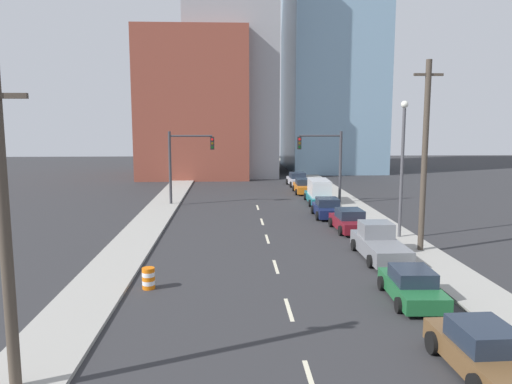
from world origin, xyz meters
TOP-DOWN VIEW (x-y plane):
  - sidewalk_left at (-8.17, 45.72)m, footprint 2.67×91.45m
  - sidewalk_right at (8.17, 45.72)m, footprint 2.67×91.45m
  - lane_stripe_at_8m at (0.00, 8.08)m, footprint 0.16×2.40m
  - lane_stripe_at_14m at (0.00, 13.51)m, footprint 0.16×2.40m
  - lane_stripe_at_19m at (0.00, 19.32)m, footprint 0.16×2.40m
  - lane_stripe_at_25m at (0.00, 25.33)m, footprint 0.16×2.40m
  - lane_stripe_at_31m at (0.00, 30.75)m, footprint 0.16×2.40m
  - lane_stripe_at_37m at (0.00, 36.85)m, footprint 0.16×2.40m
  - building_brick_left at (-7.03, 63.46)m, footprint 14.00×16.00m
  - building_office_center at (-2.16, 67.46)m, footprint 12.00×20.00m
  - building_glass_right at (12.83, 71.46)m, footprint 13.00×20.00m
  - traffic_signal_left at (-6.47, 38.38)m, footprint 3.97×0.35m
  - traffic_signal_right at (6.34, 38.38)m, footprint 3.97×0.35m
  - utility_pole_left_near at (-8.12, 7.85)m, footprint 1.60×0.32m
  - utility_pole_right_mid at (8.38, 21.71)m, footprint 1.60×0.32m
  - traffic_barrel at (-5.90, 16.26)m, footprint 0.56×0.56m
  - street_lamp at (8.28, 24.95)m, footprint 0.44×0.44m
  - sedan_brown at (5.06, 8.24)m, footprint 2.12×4.36m
  - sedan_green at (5.17, 14.24)m, footprint 2.17×4.30m
  - pickup_truck_gray at (5.73, 20.76)m, footprint 2.21×5.42m
  - sedan_maroon at (5.70, 27.42)m, footprint 2.24×4.41m
  - sedan_navy at (5.15, 32.37)m, footprint 2.20×4.27m
  - box_truck_teal at (5.60, 38.70)m, footprint 2.36×6.12m
  - sedan_orange at (5.18, 45.26)m, footprint 2.07×4.55m
  - sedan_silver at (5.30, 51.02)m, footprint 2.30×4.46m

SIDE VIEW (x-z plane):
  - lane_stripe_at_8m at x=0.00m, z-range 0.00..0.01m
  - lane_stripe_at_14m at x=0.00m, z-range 0.00..0.01m
  - lane_stripe_at_19m at x=0.00m, z-range 0.00..0.01m
  - lane_stripe_at_25m at x=0.00m, z-range 0.00..0.01m
  - lane_stripe_at_31m at x=0.00m, z-range 0.00..0.01m
  - lane_stripe_at_37m at x=0.00m, z-range 0.00..0.01m
  - sidewalk_left at x=-8.17m, z-range 0.00..0.16m
  - sidewalk_right at x=8.17m, z-range 0.00..0.16m
  - traffic_barrel at x=-5.90m, z-range 0.00..0.95m
  - sedan_green at x=5.17m, z-range -0.06..1.30m
  - sedan_maroon at x=5.70m, z-range -0.07..1.40m
  - sedan_navy at x=5.15m, z-range -0.06..1.40m
  - sedan_orange at x=5.18m, z-range -0.07..1.41m
  - sedan_brown at x=5.06m, z-range -0.06..1.43m
  - sedan_silver at x=5.30m, z-range -0.07..1.45m
  - pickup_truck_gray at x=5.73m, z-range -0.16..1.66m
  - box_truck_teal at x=5.60m, z-range -0.07..2.08m
  - traffic_signal_left at x=-6.47m, z-range 0.92..7.37m
  - traffic_signal_right at x=6.34m, z-range 0.92..7.37m
  - utility_pole_left_near at x=-8.12m, z-range 0.12..8.89m
  - street_lamp at x=8.28m, z-range 0.67..9.22m
  - utility_pole_right_mid at x=8.38m, z-range 0.13..10.73m
  - building_brick_left at x=-7.03m, z-range 0.00..18.76m
  - building_office_center at x=-2.16m, z-range 0.00..29.88m
  - building_glass_right at x=12.83m, z-range 0.00..32.77m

